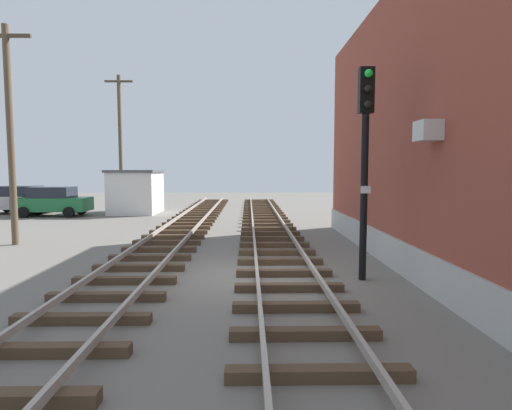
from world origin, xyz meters
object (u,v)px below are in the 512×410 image
brick_building (496,125)px  utility_pole_far (120,141)px  control_hut (136,191)px  parked_car_green (53,201)px  parked_car_silver (20,199)px  utility_pole_near (10,131)px  signal_mast (365,148)px

brick_building → utility_pole_far: size_ratio=1.91×
control_hut → parked_car_green: bearing=-159.0°
control_hut → parked_car_silver: control_hut is taller
parked_car_green → control_hut: bearing=21.0°
brick_building → utility_pole_near: (-15.52, 3.99, 0.15)m
brick_building → parked_car_green: (-18.56, 13.63, -3.12)m
brick_building → parked_car_silver: size_ratio=4.03×
utility_pole_near → utility_pole_far: bearing=88.6°
control_hut → parked_car_green: control_hut is taller
control_hut → parked_car_silver: bearing=-178.0°
signal_mast → parked_car_silver: size_ratio=1.25×
control_hut → parked_car_green: (-4.51, -1.73, -0.49)m
signal_mast → parked_car_green: bearing=134.5°
utility_pole_near → utility_pole_far: size_ratio=0.90×
parked_car_silver → utility_pole_near: utility_pole_near is taller
utility_pole_near → parked_car_green: bearing=107.5°
parked_car_silver → brick_building: bearing=-35.3°
signal_mast → utility_pole_near: utility_pole_near is taller
brick_building → utility_pole_far: utility_pole_far is taller
parked_car_green → parked_car_silver: size_ratio=1.00×
control_hut → brick_building: bearing=-47.6°
control_hut → utility_pole_near: size_ratio=0.48×
control_hut → utility_pole_near: (-1.47, -11.38, 2.78)m
parked_car_green → signal_mast: bearing=-45.5°
signal_mast → parked_car_silver: bearing=136.8°
signal_mast → brick_building: size_ratio=0.31×
signal_mast → utility_pole_far: utility_pole_far is taller
signal_mast → parked_car_green: (-14.59, 14.84, -2.41)m
signal_mast → utility_pole_near: (-11.56, 5.20, 0.86)m
utility_pole_far → parked_car_silver: bearing=-170.0°
signal_mast → utility_pole_far: size_ratio=0.59×
utility_pole_far → signal_mast: bearing=-57.1°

